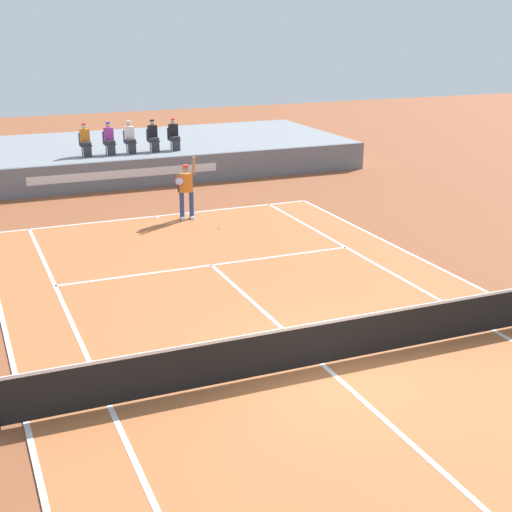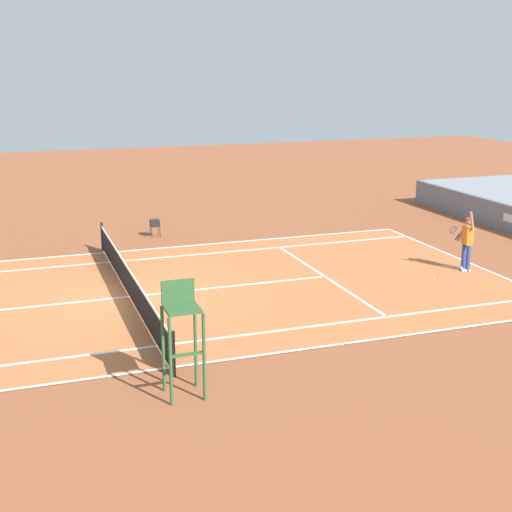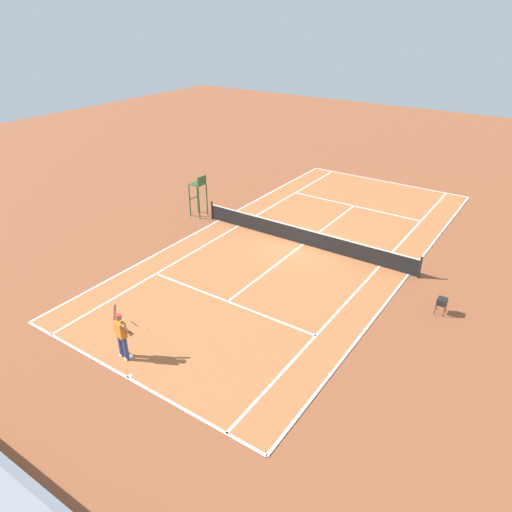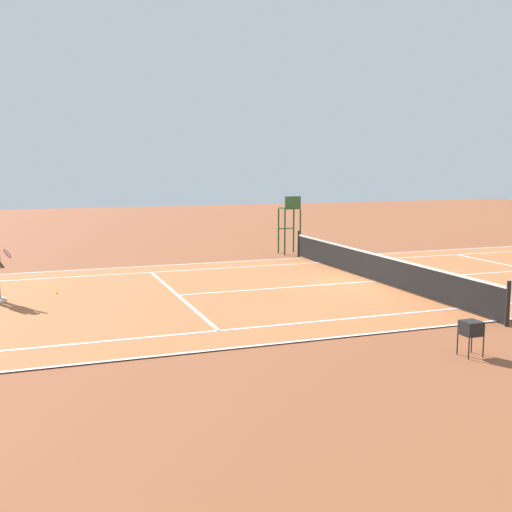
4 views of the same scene
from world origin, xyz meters
TOP-DOWN VIEW (x-y plane):
  - ground_plane at (0.00, 0.00)m, footprint 80.00×80.00m
  - court at (0.00, 0.00)m, footprint 11.08×23.88m
  - net at (0.00, 0.00)m, footprint 11.98×0.10m
  - tennis_player at (0.84, 11.21)m, footprint 0.81×0.62m
  - tennis_ball at (1.40, 9.64)m, footprint 0.07×0.07m
  - umpire_chair at (6.87, 0.00)m, footprint 0.77×0.77m
  - ball_hopper at (-7.51, 2.31)m, footprint 0.36×0.36m

SIDE VIEW (x-z plane):
  - ground_plane at x=0.00m, z-range 0.00..0.00m
  - court at x=0.00m, z-range 0.00..0.02m
  - tennis_ball at x=1.40m, z-range 0.00..0.07m
  - net at x=0.00m, z-range -0.01..1.06m
  - ball_hopper at x=-7.51m, z-range 0.22..0.92m
  - tennis_player at x=0.84m, z-range -0.05..2.04m
  - umpire_chair at x=6.87m, z-range 0.34..2.78m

